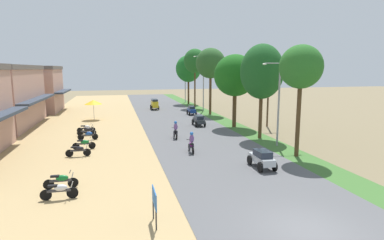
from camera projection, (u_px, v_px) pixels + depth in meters
The scene contains 28 objects.
ground_plane at pixel (306, 231), 12.80m from camera, with size 180.00×180.00×0.00m, color #7A6B4C.
road_strip at pixel (306, 230), 12.80m from camera, with size 9.00×140.00×0.08m, color #565659.
shophouse_far at pixel (28, 89), 47.31m from camera, with size 9.93×8.85×6.90m.
parked_motorbike_nearest at pixel (60, 190), 15.66m from camera, with size 1.80×0.54×0.94m.
parked_motorbike_second at pixel (61, 180), 17.08m from camera, with size 1.80×0.54×0.94m.
parked_motorbike_third at pixel (79, 150), 23.37m from camera, with size 1.80×0.54×0.94m.
parked_motorbike_fourth at pixel (84, 143), 25.50m from camera, with size 1.80×0.54×0.94m.
parked_motorbike_fifth at pixel (88, 135), 28.86m from camera, with size 1.80×0.54×0.94m.
parked_motorbike_sixth at pixel (87, 131), 30.74m from camera, with size 1.80×0.54×0.94m.
parked_motorbike_seventh at pixel (86, 128), 32.05m from camera, with size 1.80×0.54×0.94m.
street_signboard at pixel (154, 200), 13.06m from camera, with size 0.06×1.30×1.50m.
vendor_umbrella at pixel (93, 102), 40.13m from camera, with size 2.20×2.20×2.52m.
median_tree_nearest at pixel (301, 68), 22.52m from camera, with size 3.06×3.06×8.12m.
median_tree_second at pixel (262, 72), 28.83m from camera, with size 3.93×3.93×8.66m.
median_tree_third at pixel (235, 76), 34.59m from camera, with size 4.61×4.61×7.99m.
median_tree_fourth at pixel (211, 64), 44.29m from camera, with size 4.14×4.14×9.30m.
median_tree_fifth at pixel (195, 61), 52.23m from camera, with size 3.69×3.69×9.70m.
median_tree_sixth at pixel (188, 69), 57.82m from camera, with size 4.60×4.60×8.89m.
streetlamp_near at pixel (279, 97), 26.12m from camera, with size 3.16×0.20×7.00m.
streetlamp_mid at pixel (203, 79), 48.27m from camera, with size 3.16×0.20×8.45m.
streetlamp_far at pixel (185, 80), 60.86m from camera, with size 3.16×0.20×7.54m.
utility_pole_near at pixel (268, 87), 35.38m from camera, with size 1.80×0.20×8.58m.
car_sedan_silver at pixel (262, 158), 20.56m from camera, with size 1.10×2.26×1.19m.
car_sedan_charcoal at pixel (199, 120), 35.93m from camera, with size 1.10×2.26×1.19m.
car_hatchback_blue at pixel (192, 110), 44.56m from camera, with size 1.04×2.00×1.23m.
car_van_yellow at pixel (155, 104), 50.36m from camera, with size 1.19×2.41×1.67m.
motorbike_foreground_rider at pixel (191, 143), 24.34m from camera, with size 0.54×1.80×1.66m.
motorbike_ahead_second at pixel (175, 130), 29.35m from camera, with size 0.54×1.80×1.66m.
Camera 1 is at (-7.28, -10.51, 6.46)m, focal length 29.68 mm.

